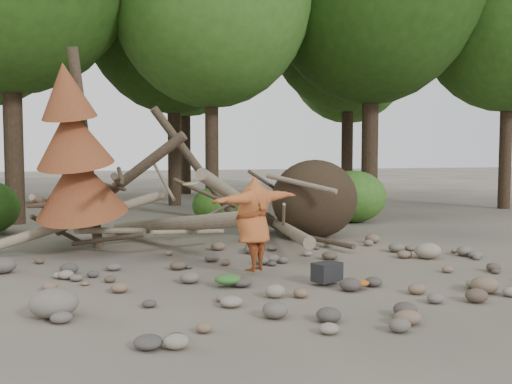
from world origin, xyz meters
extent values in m
plane|color=#514C44|center=(0.00, 0.00, 0.00)|extent=(120.00, 120.00, 0.00)
ellipsoid|color=#332619|center=(2.60, 4.30, 0.99)|extent=(2.20, 1.87, 1.98)
cylinder|color=gray|center=(-1.00, 3.70, 0.55)|extent=(2.61, 5.11, 1.08)
cylinder|color=gray|center=(0.80, 4.20, 0.90)|extent=(3.18, 3.71, 1.90)
cylinder|color=brown|center=(-2.20, 4.60, 1.40)|extent=(3.08, 1.91, 2.49)
cylinder|color=gray|center=(1.60, 3.50, 0.35)|extent=(1.13, 4.98, 0.43)
cylinder|color=brown|center=(-0.30, 4.80, 1.80)|extent=(2.39, 1.03, 2.89)
cylinder|color=gray|center=(-3.00, 4.00, 0.70)|extent=(3.71, 0.86, 1.20)
cylinder|color=#4C3F30|center=(-2.50, 3.50, 0.30)|extent=(1.52, 1.70, 0.49)
cylinder|color=gray|center=(0.20, 4.40, 0.80)|extent=(1.57, 0.85, 0.69)
cylinder|color=#4C3F30|center=(1.80, 4.90, 1.20)|extent=(1.92, 1.25, 1.10)
cylinder|color=gray|center=(-1.20, 4.20, 1.50)|extent=(0.37, 1.42, 0.85)
cylinder|color=#4C3F30|center=(2.20, 3.20, 0.15)|extent=(0.79, 2.54, 0.12)
cylinder|color=gray|center=(-0.80, 3.10, 0.45)|extent=(1.78, 1.11, 0.29)
cylinder|color=#4C3F30|center=(-2.90, 3.80, 2.20)|extent=(0.67, 1.13, 4.35)
cone|color=brown|center=(-3.06, 3.49, 1.50)|extent=(2.06, 2.13, 1.86)
cone|color=brown|center=(-3.16, 3.28, 2.50)|extent=(1.71, 1.78, 1.65)
cone|color=brown|center=(-3.26, 3.09, 3.40)|extent=(1.23, 1.30, 1.41)
cylinder|color=#38281C|center=(-5.00, 9.50, 4.48)|extent=(0.56, 0.56, 8.96)
cylinder|color=#38281C|center=(1.00, 9.20, 3.57)|extent=(0.44, 0.44, 7.14)
cylinder|color=#38281C|center=(7.00, 9.80, 4.72)|extent=(0.60, 0.60, 9.45)
cylinder|color=#38281C|center=(12.50, 9.30, 3.85)|extent=(0.46, 0.46, 7.70)
cylinder|color=#38281C|center=(0.50, 14.20, 4.27)|extent=(0.52, 0.52, 8.54)
cylinder|color=#38281C|center=(8.00, 13.80, 4.06)|extent=(0.50, 0.50, 8.12)
ellipsoid|color=#31601B|center=(8.00, 13.80, 8.35)|extent=(7.42, 7.42, 8.91)
cylinder|color=#38281C|center=(2.00, 20.50, 4.38)|extent=(0.54, 0.54, 8.75)
ellipsoid|color=#3D7223|center=(2.00, 20.50, 9.00)|extent=(8.00, 8.00, 10.00)
cylinder|color=#38281C|center=(11.00, 20.00, 3.92)|extent=(0.46, 0.46, 7.84)
ellipsoid|color=#31601B|center=(11.00, 20.00, 8.06)|extent=(7.17, 7.17, 8.60)
ellipsoid|color=#31601B|center=(0.80, 7.80, 0.56)|extent=(1.40, 1.40, 1.12)
ellipsoid|color=#3D7223|center=(5.00, 7.00, 0.80)|extent=(2.00, 2.00, 1.60)
imported|color=#AA5326|center=(-0.10, 0.54, 0.91)|extent=(2.05, 1.48, 1.66)
cylinder|color=#8A8157|center=(-1.15, 0.88, 1.62)|extent=(0.34, 0.33, 0.07)
cube|color=black|center=(0.85, -0.50, 0.15)|extent=(0.54, 0.45, 0.30)
ellipsoid|color=#306428|center=(-0.75, -0.23, 0.08)|extent=(0.43, 0.36, 0.16)
ellipsoid|color=#A2501B|center=(1.22, -0.96, 0.05)|extent=(0.30, 0.24, 0.11)
ellipsoid|color=slate|center=(-3.33, -1.20, 0.19)|extent=(0.64, 0.57, 0.38)
ellipsoid|color=#755F49|center=(2.96, -1.71, 0.13)|extent=(0.44, 0.39, 0.26)
ellipsoid|color=gray|center=(3.74, 1.03, 0.16)|extent=(0.54, 0.49, 0.33)
ellipsoid|color=#5A544C|center=(-4.37, 1.94, 0.15)|extent=(0.49, 0.44, 0.29)
camera|label=1|loc=(-2.86, -9.00, 2.17)|focal=40.00mm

